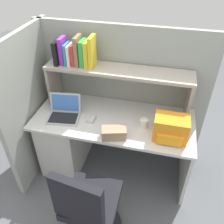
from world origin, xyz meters
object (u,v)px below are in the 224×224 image
at_px(backpack, 171,129).
at_px(computer_mouse, 92,119).
at_px(laptop, 64,112).
at_px(tissue_box, 114,133).
at_px(paper_cup, 144,123).
at_px(office_chair, 89,209).

distance_m(backpack, computer_mouse, 0.77).
bearing_deg(laptop, backpack, -3.54).
bearing_deg(tissue_box, paper_cup, 24.88).
xyz_separation_m(computer_mouse, office_chair, (0.19, -0.73, -0.35)).
bearing_deg(laptop, tissue_box, -17.94).
distance_m(laptop, computer_mouse, 0.29).
xyz_separation_m(laptop, tissue_box, (0.55, -0.18, -0.00)).
height_order(backpack, tissue_box, backpack).
xyz_separation_m(laptop, backpack, (1.04, -0.06, 0.06)).
distance_m(backpack, paper_cup, 0.27).
relative_size(tissue_box, office_chair, 0.24).
bearing_deg(tissue_box, backpack, -2.79).
distance_m(tissue_box, office_chair, 0.67).
bearing_deg(backpack, computer_mouse, 174.96).
bearing_deg(backpack, paper_cup, 159.42).
xyz_separation_m(backpack, computer_mouse, (-0.76, 0.07, -0.09)).
xyz_separation_m(computer_mouse, tissue_box, (0.27, -0.18, 0.03)).
bearing_deg(computer_mouse, office_chair, -70.32).
distance_m(computer_mouse, paper_cup, 0.51).
xyz_separation_m(laptop, computer_mouse, (0.28, 0.00, -0.03)).
relative_size(laptop, backpack, 1.14).
relative_size(laptop, tissue_box, 1.56).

